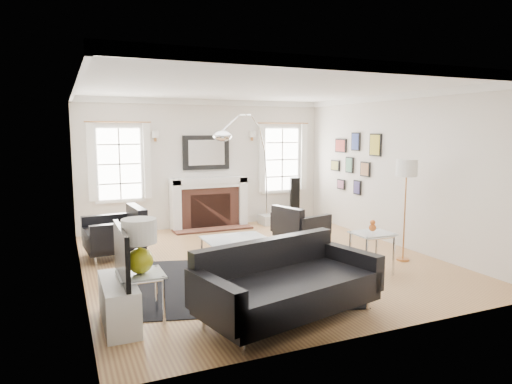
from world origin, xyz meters
name	(u,v)px	position (x,y,z in m)	size (l,w,h in m)	color
floor	(260,260)	(0.00, 0.00, 0.00)	(6.00, 6.00, 0.00)	#98653F
back_wall	(206,164)	(0.00, 3.00, 1.40)	(5.50, 0.04, 2.80)	silver
front_wall	(380,203)	(0.00, -3.00, 1.40)	(5.50, 0.04, 2.80)	silver
left_wall	(78,184)	(-2.75, 0.00, 1.40)	(0.04, 6.00, 2.80)	silver
right_wall	(396,170)	(2.75, 0.00, 1.40)	(0.04, 6.00, 2.80)	silver
ceiling	(261,87)	(0.00, 0.00, 2.80)	(5.50, 6.00, 0.02)	white
crown_molding	(261,91)	(0.00, 0.00, 2.74)	(5.50, 6.00, 0.12)	white
fireplace	(209,203)	(0.00, 2.79, 0.54)	(1.70, 0.69, 1.11)	white
mantel_mirror	(206,153)	(0.00, 2.95, 1.65)	(1.05, 0.07, 0.75)	black
window_left	(119,164)	(-1.85, 2.95, 1.46)	(1.24, 0.15, 1.62)	white
window_right	(282,159)	(1.85, 2.95, 1.46)	(1.24, 0.15, 1.62)	white
gallery_wall	(354,159)	(2.72, 1.30, 1.53)	(0.04, 1.73, 1.29)	black
tv_unit	(119,296)	(-2.44, -1.70, 0.33)	(0.35, 1.00, 1.09)	white
area_rug	(240,282)	(-0.71, -0.90, 0.01)	(2.88, 2.40, 0.01)	black
sofa	(285,285)	(-0.67, -2.21, 0.38)	(2.30, 1.44, 0.70)	black
armchair_left	(118,234)	(-2.13, 1.18, 0.39)	(1.01, 1.10, 0.69)	black
armchair_right	(298,226)	(1.14, 0.79, 0.33)	(0.99, 1.06, 0.59)	black
coffee_table	(238,242)	(-0.47, -0.20, 0.41)	(0.99, 0.99, 0.44)	silver
side_table_left	(141,282)	(-2.20, -1.67, 0.44)	(0.50, 0.50, 0.55)	silver
nesting_table	(372,241)	(1.23, -1.31, 0.50)	(0.57, 0.48, 0.63)	silver
gourd_lamp	(140,242)	(-2.20, -1.67, 0.90)	(0.39, 0.39, 0.62)	gold
orange_vase	(373,226)	(1.23, -1.31, 0.72)	(0.11, 0.11, 0.17)	#BA5217
arc_floor_lamp	(247,167)	(0.56, 1.97, 1.39)	(1.81, 1.68, 2.57)	silver
stick_floor_lamp	(406,173)	(2.16, -0.93, 1.44)	(0.34, 0.34, 1.67)	#B1723D
speaker_tower	(295,200)	(2.05, 2.65, 0.52)	(0.21, 0.21, 1.04)	black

